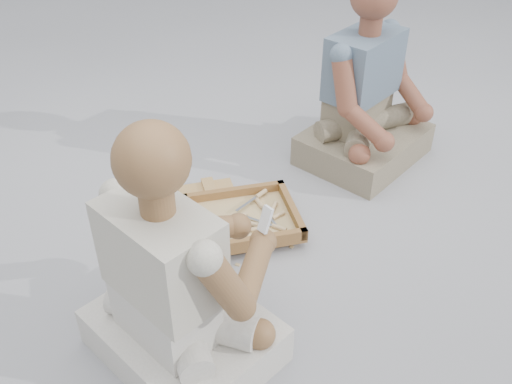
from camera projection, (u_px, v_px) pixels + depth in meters
ground at (297, 265)px, 2.52m from camera, size 60.00×60.00×0.00m
carved_panel at (179, 213)px, 2.79m from camera, size 0.71×0.59×0.04m
tool_tray at (242, 219)px, 2.68m from camera, size 0.63×0.57×0.07m
chisel_0 at (261, 206)px, 2.75m from camera, size 0.06×0.22×0.02m
chisel_1 at (236, 217)px, 2.69m from camera, size 0.22×0.06×0.02m
chisel_2 at (234, 231)px, 2.60m from camera, size 0.12×0.20×0.02m
chisel_3 at (248, 236)px, 2.58m from camera, size 0.19×0.13×0.02m
chisel_4 at (275, 226)px, 2.63m from camera, size 0.12×0.20×0.02m
chisel_5 at (254, 230)px, 2.61m from camera, size 0.21×0.09×0.02m
chisel_6 at (246, 223)px, 2.64m from camera, size 0.15×0.18×0.02m
chisel_7 at (258, 196)px, 2.80m from camera, size 0.22×0.07×0.02m
chisel_8 at (272, 209)px, 2.72m from camera, size 0.19×0.14×0.02m
chisel_9 at (275, 217)px, 2.68m from camera, size 0.22×0.03×0.02m
wood_chip_0 at (153, 219)px, 2.78m from camera, size 0.02×0.02×0.00m
wood_chip_1 at (238, 265)px, 2.52m from camera, size 0.02×0.02×0.00m
wood_chip_2 at (252, 267)px, 2.51m from camera, size 0.02×0.02×0.00m
wood_chip_3 at (211, 229)px, 2.72m from camera, size 0.02×0.02×0.00m
wood_chip_4 at (230, 245)px, 2.63m from camera, size 0.02×0.02×0.00m
wood_chip_5 at (292, 247)px, 2.62m from camera, size 0.02×0.02×0.00m
wood_chip_6 at (245, 227)px, 2.73m from camera, size 0.02×0.02×0.00m
wood_chip_7 at (284, 220)px, 2.78m from camera, size 0.02×0.02×0.00m
wood_chip_8 at (263, 191)px, 2.97m from camera, size 0.02×0.02×0.00m
wood_chip_9 at (252, 188)px, 2.99m from camera, size 0.02×0.02×0.00m
wood_chip_10 at (258, 233)px, 2.70m from camera, size 0.02×0.02×0.00m
craftsman at (178, 287)px, 1.95m from camera, size 0.71×0.72×0.99m
companion at (366, 102)px, 3.05m from camera, size 0.76×0.66×1.02m
mobile_phone at (265, 219)px, 2.05m from camera, size 0.05×0.05×0.10m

